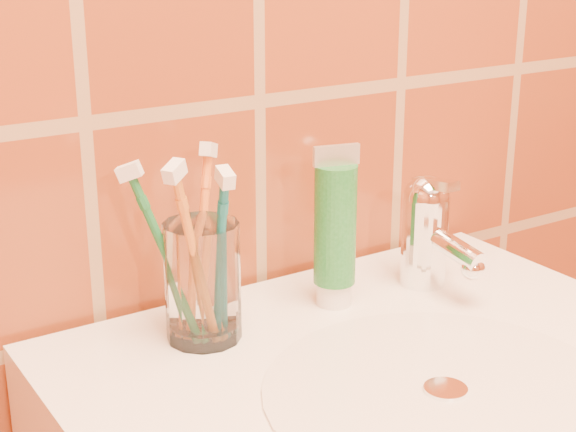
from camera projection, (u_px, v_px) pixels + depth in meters
glass_tumbler at (203, 282)px, 0.80m from camera, size 0.07×0.07×0.11m
toothpaste_tube at (335, 232)px, 0.86m from camera, size 0.05×0.04×0.16m
faucet at (428, 228)px, 0.91m from camera, size 0.05×0.11×0.12m
toothbrush_0 at (202, 240)px, 0.81m from camera, size 0.13×0.13×0.19m
toothbrush_1 at (219, 258)px, 0.77m from camera, size 0.05×0.11×0.19m
toothbrush_2 at (167, 256)px, 0.78m from camera, size 0.14×0.13×0.18m
toothbrush_3 at (195, 258)px, 0.76m from camera, size 0.13×0.12×0.20m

